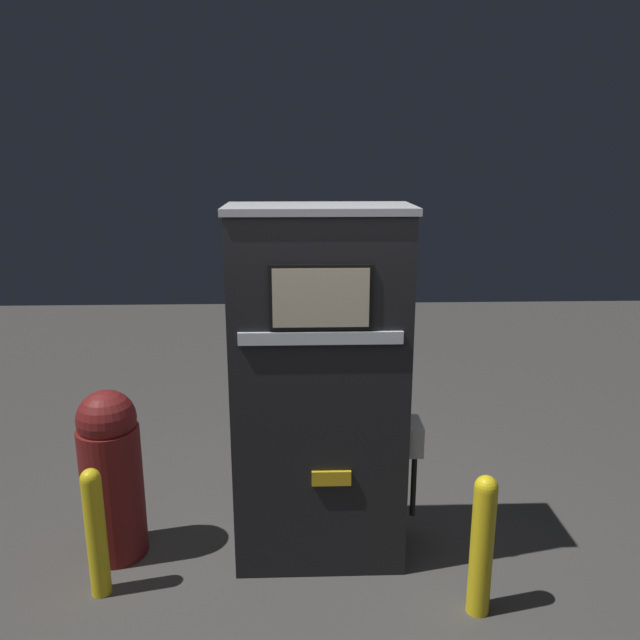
# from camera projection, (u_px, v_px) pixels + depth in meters

# --- Properties ---
(ground_plane) EXTENTS (14.00, 14.00, 0.00)m
(ground_plane) POSITION_uv_depth(u_px,v_px,m) (321.00, 577.00, 3.68)
(ground_plane) COLOR #423F3D
(gas_pump) EXTENTS (1.10, 0.52, 2.15)m
(gas_pump) POSITION_uv_depth(u_px,v_px,m) (320.00, 391.00, 3.63)
(gas_pump) COLOR black
(gas_pump) RESTS_ON ground_plane
(safety_bollard) EXTENTS (0.12, 0.12, 0.81)m
(safety_bollard) POSITION_uv_depth(u_px,v_px,m) (482.00, 542.00, 3.29)
(safety_bollard) COLOR yellow
(safety_bollard) RESTS_ON ground_plane
(trash_bin) EXTENTS (0.37, 0.37, 1.07)m
(trash_bin) POSITION_uv_depth(u_px,v_px,m) (111.00, 473.00, 3.77)
(trash_bin) COLOR maroon
(trash_bin) RESTS_ON ground_plane
(safety_bollard_far) EXTENTS (0.11, 0.11, 0.77)m
(safety_bollard_far) POSITION_uv_depth(u_px,v_px,m) (96.00, 529.00, 3.44)
(safety_bollard_far) COLOR yellow
(safety_bollard_far) RESTS_ON ground_plane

